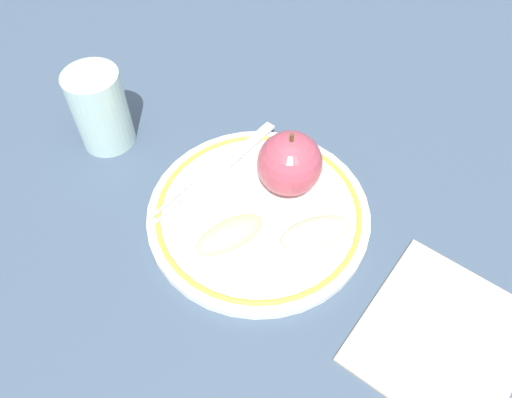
# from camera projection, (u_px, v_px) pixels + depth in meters

# --- Properties ---
(ground_plane) EXTENTS (2.00, 2.00, 0.00)m
(ground_plane) POSITION_uv_depth(u_px,v_px,m) (268.00, 228.00, 0.53)
(ground_plane) COLOR #40536B
(plate) EXTENTS (0.24, 0.24, 0.01)m
(plate) POSITION_uv_depth(u_px,v_px,m) (256.00, 214.00, 0.53)
(plate) COLOR white
(plate) RESTS_ON ground_plane
(apple_red_whole) EXTENTS (0.07, 0.07, 0.08)m
(apple_red_whole) POSITION_uv_depth(u_px,v_px,m) (290.00, 164.00, 0.52)
(apple_red_whole) COLOR #B94759
(apple_red_whole) RESTS_ON plate
(apple_slice_front) EXTENTS (0.07, 0.03, 0.02)m
(apple_slice_front) POSITION_uv_depth(u_px,v_px,m) (231.00, 237.00, 0.49)
(apple_slice_front) COLOR beige
(apple_slice_front) RESTS_ON plate
(apple_slice_back) EXTENTS (0.08, 0.05, 0.02)m
(apple_slice_back) POSITION_uv_depth(u_px,v_px,m) (315.00, 232.00, 0.50)
(apple_slice_back) COLOR beige
(apple_slice_back) RESTS_ON plate
(fork) EXTENTS (0.18, 0.08, 0.00)m
(fork) POSITION_uv_depth(u_px,v_px,m) (222.00, 168.00, 0.56)
(fork) COLOR silver
(fork) RESTS_ON plate
(drinking_glass) EXTENTS (0.06, 0.06, 0.10)m
(drinking_glass) POSITION_uv_depth(u_px,v_px,m) (100.00, 109.00, 0.57)
(drinking_glass) COLOR silver
(drinking_glass) RESTS_ON ground_plane
(napkin_folded) EXTENTS (0.20, 0.18, 0.01)m
(napkin_folded) POSITION_uv_depth(u_px,v_px,m) (443.00, 335.00, 0.46)
(napkin_folded) COLOR beige
(napkin_folded) RESTS_ON ground_plane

